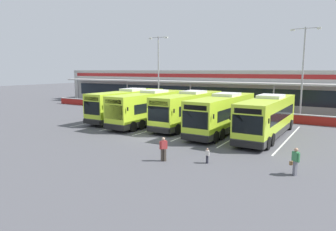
{
  "coord_description": "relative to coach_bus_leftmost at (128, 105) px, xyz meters",
  "views": [
    {
      "loc": [
        14.92,
        -21.94,
        6.02
      ],
      "look_at": [
        -0.29,
        3.0,
        1.6
      ],
      "focal_mm": 32.07,
      "sensor_mm": 36.0,
      "label": 1
    }
  ],
  "objects": [
    {
      "name": "bay_stripe_mid_west",
      "position": [
        6.18,
        -0.71,
        -1.78
      ],
      "size": [
        0.14,
        13.0,
        0.01
      ],
      "primitive_type": "cube",
      "color": "silver",
      "rests_on": "ground"
    },
    {
      "name": "bay_stripe_centre",
      "position": [
        10.38,
        -0.71,
        -1.78
      ],
      "size": [
        0.14,
        13.0,
        0.01
      ],
      "primitive_type": "cube",
      "color": "silver",
      "rests_on": "ground"
    },
    {
      "name": "coach_bus_rightmost",
      "position": [
        16.93,
        -1.05,
        0.0
      ],
      "size": [
        2.99,
        12.17,
        3.78
      ],
      "color": "#B7DB2D",
      "rests_on": "ground"
    },
    {
      "name": "lamp_post_west",
      "position": [
        -1.84,
        9.64,
        4.5
      ],
      "size": [
        3.24,
        0.28,
        11.0
      ],
      "color": "#9E9EA3",
      "rests_on": "ground"
    },
    {
      "name": "ground_plane",
      "position": [
        8.28,
        -6.71,
        -1.79
      ],
      "size": [
        200.0,
        200.0,
        0.0
      ],
      "primitive_type": "plane",
      "color": "#4C4C51"
    },
    {
      "name": "terminal_building",
      "position": [
        8.28,
        20.2,
        1.23
      ],
      "size": [
        70.0,
        13.0,
        6.0
      ],
      "color": "#B7B7B2",
      "rests_on": "ground"
    },
    {
      "name": "bay_stripe_far_west",
      "position": [
        -2.22,
        -0.71,
        -1.78
      ],
      "size": [
        0.14,
        13.0,
        0.01
      ],
      "primitive_type": "cube",
      "color": "silver",
      "rests_on": "ground"
    },
    {
      "name": "coach_bus_leftmost",
      "position": [
        0.0,
        0.0,
        0.0
      ],
      "size": [
        2.99,
        12.17,
        3.78
      ],
      "color": "#B7DB2D",
      "rests_on": "ground"
    },
    {
      "name": "red_barrier_wall",
      "position": [
        8.28,
        7.79,
        -1.23
      ],
      "size": [
        60.0,
        0.4,
        1.1
      ],
      "color": "maroon",
      "rests_on": "ground"
    },
    {
      "name": "pedestrian_in_dark_coat",
      "position": [
        12.84,
        -12.24,
        -0.91
      ],
      "size": [
        0.42,
        0.47,
        1.62
      ],
      "color": "#4C4238",
      "rests_on": "ground"
    },
    {
      "name": "coach_bus_left_centre",
      "position": [
        3.98,
        -1.08,
        0.0
      ],
      "size": [
        2.99,
        12.17,
        3.78
      ],
      "color": "#B7DB2D",
      "rests_on": "ground"
    },
    {
      "name": "coach_bus_centre",
      "position": [
        8.37,
        0.07,
        0.0
      ],
      "size": [
        2.99,
        12.17,
        3.78
      ],
      "color": "#B7DB2D",
      "rests_on": "ground"
    },
    {
      "name": "pedestrian_with_handbag",
      "position": [
        20.78,
        -10.58,
        -0.93
      ],
      "size": [
        0.6,
        0.54,
        1.62
      ],
      "color": "slate",
      "rests_on": "ground"
    },
    {
      "name": "coach_bus_right_centre",
      "position": [
        12.71,
        -1.16,
        0.0
      ],
      "size": [
        2.99,
        12.17,
        3.78
      ],
      "color": "#B7DB2D",
      "rests_on": "ground"
    },
    {
      "name": "bay_stripe_mid_east",
      "position": [
        14.58,
        -0.71,
        -1.78
      ],
      "size": [
        0.14,
        13.0,
        0.01
      ],
      "primitive_type": "cube",
      "color": "silver",
      "rests_on": "ground"
    },
    {
      "name": "bay_stripe_west",
      "position": [
        1.98,
        -0.71,
        -1.78
      ],
      "size": [
        0.14,
        13.0,
        0.01
      ],
      "primitive_type": "cube",
      "color": "silver",
      "rests_on": "ground"
    },
    {
      "name": "lamp_post_centre",
      "position": [
        18.16,
        10.36,
        4.5
      ],
      "size": [
        3.24,
        0.28,
        11.0
      ],
      "color": "#9E9EA3",
      "rests_on": "ground"
    },
    {
      "name": "bay_stripe_east",
      "position": [
        18.78,
        -0.71,
        -1.78
      ],
      "size": [
        0.14,
        13.0,
        0.01
      ],
      "primitive_type": "cube",
      "color": "silver",
      "rests_on": "ground"
    },
    {
      "name": "pedestrian_child",
      "position": [
        15.53,
        -11.15,
        -1.24
      ],
      "size": [
        0.33,
        0.24,
        1.0
      ],
      "color": "black",
      "rests_on": "ground"
    }
  ]
}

